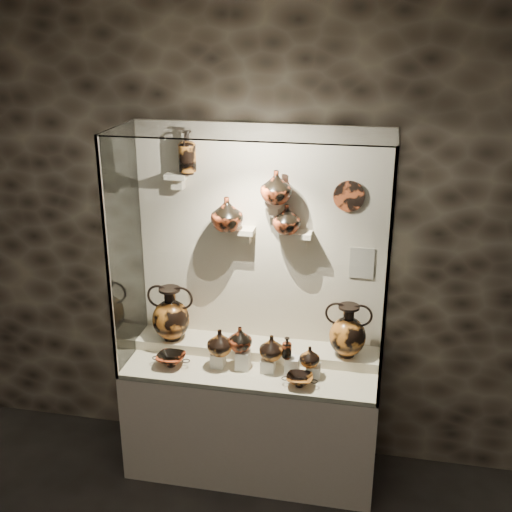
{
  "coord_description": "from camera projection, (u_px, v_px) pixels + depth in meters",
  "views": [
    {
      "loc": [
        0.77,
        -1.51,
        3.05
      ],
      "look_at": [
        0.01,
        2.26,
        1.59
      ],
      "focal_mm": 45.0,
      "sensor_mm": 36.0,
      "label": 1
    }
  ],
  "objects": [
    {
      "name": "jug_b",
      "position": [
        240.0,
        339.0,
        4.21
      ],
      "size": [
        0.2,
        0.2,
        0.17
      ],
      "primitive_type": "imported",
      "rotation": [
        0.0,
        0.0,
        0.25
      ],
      "color": "#AA3F1E",
      "rests_on": "pedestal_b"
    },
    {
      "name": "wall_plate",
      "position": [
        349.0,
        196.0,
        4.07
      ],
      "size": [
        0.2,
        0.02,
        0.2
      ],
      "primitive_type": "cylinder",
      "rotation": [
        1.57,
        0.0,
        0.0
      ],
      "color": "#B14923",
      "rests_on": "back_panel"
    },
    {
      "name": "amphora_right",
      "position": [
        348.0,
        330.0,
        4.24
      ],
      "size": [
        0.3,
        0.3,
        0.37
      ],
      "primitive_type": null,
      "rotation": [
        0.0,
        0.0,
        0.01
      ],
      "color": "#AE6221",
      "rests_on": "rear_tier"
    },
    {
      "name": "ovoid_vase_c",
      "position": [
        287.0,
        219.0,
        4.11
      ],
      "size": [
        0.19,
        0.19,
        0.19
      ],
      "primitive_type": "imported",
      "rotation": [
        0.0,
        0.0,
        -0.07
      ],
      "color": "#AA3F1E",
      "rests_on": "bracket_cc"
    },
    {
      "name": "pedestal_c",
      "position": [
        268.0,
        365.0,
        4.23
      ],
      "size": [
        0.09,
        0.09,
        0.09
      ],
      "primitive_type": "cube",
      "color": "silver",
      "rests_on": "front_tier"
    },
    {
      "name": "frame_post_left",
      "position": [
        108.0,
        265.0,
        3.93
      ],
      "size": [
        0.02,
        0.02,
        1.6
      ],
      "primitive_type": "cube",
      "color": "gray",
      "rests_on": "plinth"
    },
    {
      "name": "info_placard",
      "position": [
        362.0,
        263.0,
        4.21
      ],
      "size": [
        0.16,
        0.01,
        0.21
      ],
      "primitive_type": "cube",
      "color": "beige",
      "rests_on": "back_panel"
    },
    {
      "name": "bracket_ul",
      "position": [
        177.0,
        176.0,
        4.2
      ],
      "size": [
        0.14,
        0.12,
        0.04
      ],
      "primitive_type": "cube",
      "color": "beige",
      "rests_on": "back_panel"
    },
    {
      "name": "jug_a",
      "position": [
        220.0,
        342.0,
        4.22
      ],
      "size": [
        0.2,
        0.2,
        0.18
      ],
      "primitive_type": "imported",
      "rotation": [
        0.0,
        0.0,
        -0.16
      ],
      "color": "#AE6221",
      "rests_on": "pedestal_a"
    },
    {
      "name": "wall_back",
      "position": [
        261.0,
        242.0,
        4.33
      ],
      "size": [
        5.0,
        0.02,
        3.2
      ],
      "primitive_type": "cube",
      "color": "black",
      "rests_on": "ground"
    },
    {
      "name": "pedestal_e",
      "position": [
        313.0,
        370.0,
        4.17
      ],
      "size": [
        0.09,
        0.09,
        0.08
      ],
      "primitive_type": "cube",
      "color": "silver",
      "rests_on": "front_tier"
    },
    {
      "name": "front_tier",
      "position": [
        252.0,
        367.0,
        4.31
      ],
      "size": [
        1.68,
        0.58,
        0.03
      ],
      "primitive_type": "cube",
      "color": "beige",
      "rests_on": "plinth"
    },
    {
      "name": "jug_c",
      "position": [
        272.0,
        347.0,
        4.19
      ],
      "size": [
        0.21,
        0.21,
        0.17
      ],
      "primitive_type": "imported",
      "rotation": [
        0.0,
        0.0,
        -0.39
      ],
      "color": "#AE6221",
      "rests_on": "pedestal_c"
    },
    {
      "name": "ovoid_vase_a",
      "position": [
        227.0,
        214.0,
        4.16
      ],
      "size": [
        0.24,
        0.24,
        0.22
      ],
      "primitive_type": "imported",
      "rotation": [
        0.0,
        0.0,
        0.11
      ],
      "color": "#AA3F1E",
      "rests_on": "bracket_ca"
    },
    {
      "name": "kylix_left",
      "position": [
        171.0,
        359.0,
        4.29
      ],
      "size": [
        0.31,
        0.29,
        0.1
      ],
      "primitive_type": null,
      "rotation": [
        0.0,
        0.0,
        -0.38
      ],
      "color": "#AA3F1E",
      "rests_on": "front_tier"
    },
    {
      "name": "lekythos_tall",
      "position": [
        187.0,
        150.0,
        4.11
      ],
      "size": [
        0.15,
        0.15,
        0.31
      ],
      "primitive_type": null,
      "rotation": [
        0.0,
        0.0,
        -0.21
      ],
      "color": "#AE6221",
      "rests_on": "bracket_ul"
    },
    {
      "name": "glass_left",
      "position": [
        125.0,
        249.0,
        4.19
      ],
      "size": [
        0.01,
        0.6,
        1.6
      ],
      "primitive_type": "cube",
      "color": "white",
      "rests_on": "plinth"
    },
    {
      "name": "back_panel",
      "position": [
        261.0,
        242.0,
        4.33
      ],
      "size": [
        1.7,
        0.03,
        1.6
      ],
      "primitive_type": "cube",
      "color": "beige",
      "rests_on": "plinth"
    },
    {
      "name": "glass_front",
      "position": [
        241.0,
        276.0,
        3.77
      ],
      "size": [
        1.7,
        0.01,
        1.6
      ],
      "primitive_type": "cube",
      "color": "white",
      "rests_on": "plinth"
    },
    {
      "name": "bracket_cc",
      "position": [
        301.0,
        234.0,
        4.17
      ],
      "size": [
        0.14,
        0.12,
        0.04
      ],
      "primitive_type": "cube",
      "color": "beige",
      "rests_on": "back_panel"
    },
    {
      "name": "jug_e",
      "position": [
        310.0,
        356.0,
        4.12
      ],
      "size": [
        0.15,
        0.15,
        0.14
      ],
      "primitive_type": "imported",
      "rotation": [
        0.0,
        0.0,
        0.17
      ],
      "color": "#AE6221",
      "rests_on": "pedestal_e"
    },
    {
      "name": "bracket_cb",
      "position": [
        274.0,
        203.0,
        4.13
      ],
      "size": [
        0.1,
        0.12,
        0.04
      ],
      "primitive_type": "cube",
      "color": "beige",
      "rests_on": "back_panel"
    },
    {
      "name": "pedestal_b",
      "position": [
        243.0,
        360.0,
        4.25
      ],
      "size": [
        0.09,
        0.09,
        0.13
      ],
      "primitive_type": "cube",
      "color": "silver",
      "rests_on": "front_tier"
    },
    {
      "name": "ovoid_vase_b",
      "position": [
        276.0,
        187.0,
        4.04
      ],
      "size": [
        0.21,
        0.21,
        0.21
      ],
      "primitive_type": "imported",
      "rotation": [
        0.0,
        0.0,
        -0.04
      ],
      "color": "#AA3F1E",
      "rests_on": "bracket_cb"
    },
    {
      "name": "pedestal_a",
      "position": [
        218.0,
        359.0,
        4.29
      ],
      "size": [
        0.09,
        0.09,
        0.1
      ],
      "primitive_type": "cube",
      "color": "silver",
      "rests_on": "front_tier"
    },
    {
      "name": "bracket_ca",
      "position": [
        244.0,
        231.0,
        4.24
      ],
      "size": [
        0.14,
        0.12,
        0.04
      ],
      "primitive_type": "cube",
      "color": "beige",
      "rests_on": "back_panel"
    },
    {
      "name": "pedestal_d",
      "position": [
        292.0,
        365.0,
        4.19
      ],
      "size": [
        0.09,
        0.09,
        0.12
      ],
      "primitive_type": "cube",
      "color": "silver",
      "rests_on": "front_tier"
    },
    {
      "name": "frame_post_right",
      "position": [
        387.0,
        287.0,
        3.62
      ],
      "size": [
        0.02,
        0.02,
        1.6
      ],
      "primitive_type": "cube",
      "color": "gray",
      "rests_on": "plinth"
    },
    {
      "name": "amphora_left",
      "position": [
        171.0,
        313.0,
        4.45
      ],
      "size": [
        0.38,
        0.38,
        0.39
      ],
      "primitive_type": null,
      "rotation": [
        0.0,
        0.0,
        -0.22
      ],
      "color": "#AE6221",
      "rests_on": "rear_tier"
    },
    {
      "name": "kylix_right",
      "position": [
        300.0,
        380.0,
        4.06
      ],
      "size": [
        0.26,
        0.24,
        0.09
      ],
      "primitive_type": null,
      "rotation": [
        0.0,
        0.0,
        0.3
      ],
      "color": "#AE6221",
      "rests_on": "front_tier"
    },
    {
      "name": "lekythos_small",
      "position": [
        287.0,
        347.0,
        4.13
      ],
      "size": [
        0.1,
        0.1,
        0.17
      ],
      "primitive_type": null,
      "rotation": [
        0.0,
        0.0,
        0.37
      ],
      "color": "#AA3F1E",
      "rests_on": "pedestal_d"
    },
    {
      "name": "rear_tier",
      "position": [
        257.0,
        350.0,
        4.46
      ],
      "size": [
        1.7,
        0.25,
        0.1
      ],
      "primitive_type": "cube",
      "color": "beige",
      "rests_on": "plinth"
    },
    {
      "name": "glass_top",
      "position": [
        251.0,
        132.0,
        3.75
      ],
      "size": [
        1.7,
        0.6,
        0.01
      ],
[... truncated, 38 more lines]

